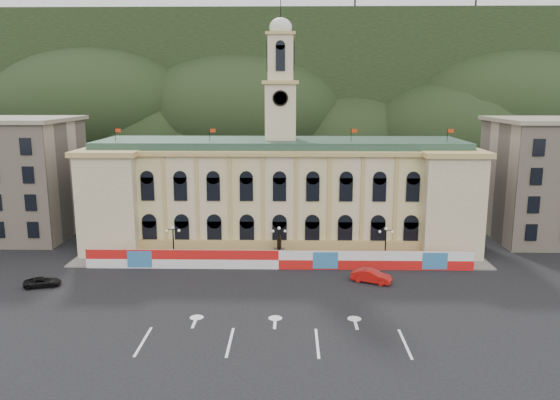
{
  "coord_description": "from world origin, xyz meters",
  "views": [
    {
      "loc": [
        1.53,
        -52.3,
        22.61
      ],
      "look_at": [
        0.11,
        18.0,
        8.51
      ],
      "focal_mm": 35.0,
      "sensor_mm": 36.0,
      "label": 1
    }
  ],
  "objects_px": {
    "statue": "(279,253)",
    "red_sedan": "(371,276)",
    "lamp_center": "(279,242)",
    "black_suv": "(42,282)"
  },
  "relations": [
    {
      "from": "statue",
      "to": "red_sedan",
      "type": "bearing_deg",
      "value": -34.55
    },
    {
      "from": "lamp_center",
      "to": "red_sedan",
      "type": "distance_m",
      "value": 13.32
    },
    {
      "from": "lamp_center",
      "to": "red_sedan",
      "type": "bearing_deg",
      "value": -30.96
    },
    {
      "from": "statue",
      "to": "red_sedan",
      "type": "height_order",
      "value": "statue"
    },
    {
      "from": "statue",
      "to": "lamp_center",
      "type": "distance_m",
      "value": 2.14
    },
    {
      "from": "statue",
      "to": "red_sedan",
      "type": "distance_m",
      "value": 13.67
    },
    {
      "from": "red_sedan",
      "to": "black_suv",
      "type": "relative_size",
      "value": 1.14
    },
    {
      "from": "lamp_center",
      "to": "red_sedan",
      "type": "height_order",
      "value": "lamp_center"
    },
    {
      "from": "statue",
      "to": "red_sedan",
      "type": "relative_size",
      "value": 0.73
    },
    {
      "from": "statue",
      "to": "lamp_center",
      "type": "relative_size",
      "value": 0.72
    }
  ]
}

